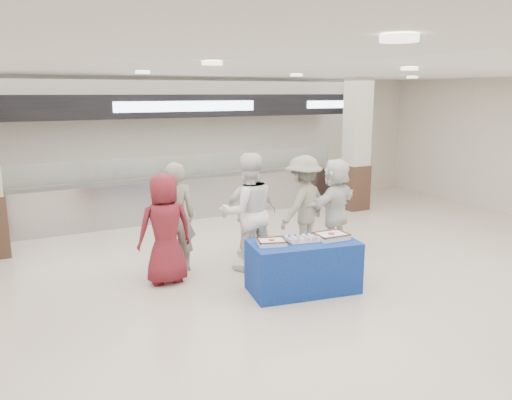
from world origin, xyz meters
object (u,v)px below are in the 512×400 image
civilian_maroon (165,229)px  soldier_a (175,217)px  display_table (303,266)px  chef_short (250,212)px  sheet_cake_right (331,235)px  cupcake_tray (303,239)px  chef_tall (248,212)px  sheet_cake_left (272,242)px  civilian_white (335,204)px  soldier_b (303,206)px

civilian_maroon → soldier_a: size_ratio=0.95×
display_table → chef_short: (0.01, 1.75, 0.44)m
sheet_cake_right → cupcake_tray: size_ratio=0.95×
civilian_maroon → soldier_a: 0.53m
civilian_maroon → chef_tall: bearing=180.0°
civilian_maroon → sheet_cake_left: bearing=136.9°
sheet_cake_right → civilian_white: civilian_white is taller
sheet_cake_left → civilian_maroon: size_ratio=0.27×
cupcake_tray → civilian_white: (1.61, 1.42, 0.06)m
display_table → soldier_b: soldier_b is taller
sheet_cake_right → soldier_b: 1.60m
chef_tall → sheet_cake_right: bearing=126.6°
chef_tall → chef_short: 0.63m
civilian_maroon → soldier_a: soldier_a is taller
civilian_white → soldier_a: bearing=-26.8°
sheet_cake_right → cupcake_tray: (-0.43, 0.09, -0.01)m
civilian_maroon → chef_short: size_ratio=1.04×
civilian_white → chef_short: bearing=-32.9°
display_table → civilian_maroon: (-1.66, 1.24, 0.47)m
chef_tall → civilian_white: 1.92m
sheet_cake_left → chef_tall: chef_tall is taller
sheet_cake_right → soldier_b: (0.49, 1.52, 0.09)m
cupcake_tray → sheet_cake_right: bearing=-11.9°
sheet_cake_right → civilian_maroon: civilian_maroon is taller
cupcake_tray → chef_tall: bearing=103.9°
sheet_cake_left → cupcake_tray: size_ratio=0.92×
chef_short → soldier_a: bearing=12.3°
soldier_a → soldier_b: (2.29, -0.22, -0.00)m
sheet_cake_left → civilian_white: (2.09, 1.36, 0.05)m
display_table → chef_tall: bearing=112.7°
soldier_b → display_table: bearing=34.0°
civilian_maroon → sheet_cake_right: bearing=149.3°
sheet_cake_left → sheet_cake_right: sheet_cake_right is taller
sheet_cake_left → soldier_b: 1.97m
display_table → cupcake_tray: size_ratio=3.13×
sheet_cake_left → civilian_white: 2.49m
sheet_cake_left → civilian_maroon: bearing=135.8°
cupcake_tray → chef_short: (0.01, 1.72, 0.03)m
civilian_white → sheet_cake_left: bearing=10.6°
sheet_cake_left → chef_short: size_ratio=0.28×
chef_short → soldier_b: (0.92, -0.29, 0.08)m
sheet_cake_right → civilian_white: size_ratio=0.28×
chef_tall → chef_short: (0.30, 0.53, -0.15)m
civilian_maroon → soldier_b: (2.59, 0.22, 0.04)m
display_table → soldier_a: 2.22m
display_table → chef_short: size_ratio=0.96×
sheet_cake_left → civilian_maroon: (-1.19, 1.15, 0.05)m
soldier_a → chef_short: 1.38m
cupcake_tray → soldier_b: 1.71m
sheet_cake_left → sheet_cake_right: (0.92, -0.15, 0.01)m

